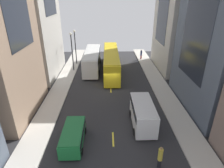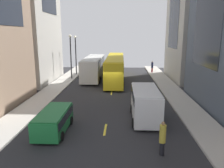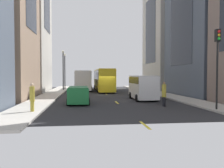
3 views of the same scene
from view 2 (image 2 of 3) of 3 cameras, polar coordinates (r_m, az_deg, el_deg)
name	(u,v)px [view 2 (image 2 of 3)]	position (r m, az deg, el deg)	size (l,w,h in m)	color
ground_plane	(112,93)	(26.45, -0.11, -2.26)	(41.32, 41.32, 0.00)	#28282B
sidewalk_west	(51,91)	(27.74, -15.46, -1.86)	(2.63, 44.00, 0.15)	#B2ADA3
sidewalk_east	(174,93)	(27.13, 15.60, -2.20)	(2.63, 44.00, 0.15)	#B2ADA3
lane_stripe_1	(105,130)	(16.55, -1.77, -11.66)	(0.16, 2.00, 0.01)	yellow
lane_stripe_2	(112,93)	(26.45, -0.11, -2.25)	(0.16, 2.00, 0.01)	yellow
lane_stripe_3	(114,76)	(36.69, 0.63, 1.98)	(0.16, 2.00, 0.01)	yellow
lane_stripe_4	(116,67)	(47.04, 1.04, 4.36)	(0.16, 2.00, 0.01)	yellow
building_east_2	(199,8)	(36.49, 21.64, 17.85)	(7.31, 11.38, 21.28)	#B7B2A8
city_bus_white	(94,66)	(34.80, -4.78, 4.69)	(2.80, 11.29, 3.35)	silver
streetcar_yellow	(115,66)	(33.34, 0.81, 4.59)	(2.70, 14.92, 3.59)	yellow
delivery_van_white	(145,102)	(18.08, 8.61, -4.55)	(2.25, 5.18, 2.58)	white
car_green_0	(54,119)	(16.43, -14.79, -8.84)	(1.99, 4.39, 1.55)	#1E7238
pedestrian_crossing_near	(162,138)	(13.25, 12.89, -13.33)	(0.37, 0.37, 2.06)	black
pedestrian_walking_far	(152,66)	(40.28, 10.32, 4.48)	(0.37, 0.37, 2.01)	maroon
streetlamp_near	(76,51)	(37.88, -9.34, 8.51)	(0.44, 0.44, 6.49)	black
streetlamp_far	(71,52)	(34.25, -10.61, 8.18)	(0.44, 0.44, 6.65)	black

